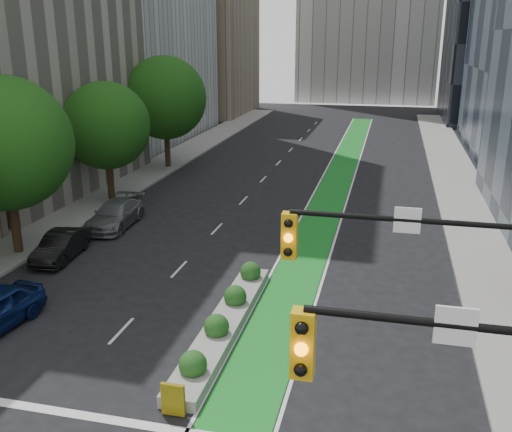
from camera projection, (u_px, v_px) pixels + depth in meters
The scene contains 12 objects.
sidewalk_left at pixel (121, 187), 40.76m from camera, with size 3.60×90.00×0.15m, color gray.
sidewalk_right at pixel (469, 210), 35.56m from camera, with size 3.60×90.00×0.15m, color gray.
bike_lane_paint at pixel (336, 183), 42.16m from camera, with size 2.20×70.00×0.01m, color #178023.
building_tan_far at pixel (195, 16), 76.67m from camera, with size 14.00×16.00×26.00m, color tan.
building_dark_end at pixel (512, 5), 69.41m from camera, with size 14.00×18.00×28.00m, color black.
tree_mid at pixel (4, 144), 26.87m from camera, with size 6.40×6.40×8.78m.
tree_midfar at pixel (106, 126), 36.33m from camera, with size 5.60×5.60×7.76m.
tree_far at pixel (165, 98), 45.37m from camera, with size 6.60×6.60×9.00m.
signal_right at pixel (473, 315), 12.07m from camera, with size 5.82×0.51×7.20m.
median_planter at pixel (225, 320), 21.15m from camera, with size 1.20×10.26×1.10m.
parked_car_left_mid at pixel (61, 246), 27.77m from camera, with size 1.41×4.05×1.34m, color black.
parked_car_left_far at pixel (115, 214), 32.47m from camera, with size 2.04×5.01×1.45m, color slate.
Camera 1 is at (6.71, -11.17, 10.46)m, focal length 40.00 mm.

